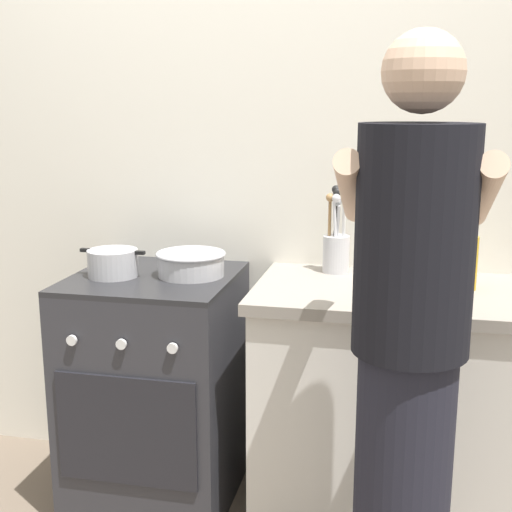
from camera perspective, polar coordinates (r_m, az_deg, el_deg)
back_wall at (r=2.71m, az=4.86°, el=6.75°), size 3.20×0.10×2.50m
countertop at (r=2.55m, az=11.45°, el=-12.47°), size 1.00×0.60×0.90m
stove_range at (r=2.71m, az=-8.33°, el=-10.91°), size 0.60×0.62×0.90m
pot at (r=2.57m, az=-11.91°, el=-0.57°), size 0.25×0.19×0.10m
mixing_bowl at (r=2.53m, az=-5.47°, el=-0.56°), size 0.26×0.26×0.09m
utensil_crock at (r=2.58m, az=6.73°, el=0.90°), size 0.10×0.10×0.33m
spice_bottle at (r=2.37m, az=13.85°, el=-1.87°), size 0.04×0.04×0.10m
oil_bottle at (r=2.44m, az=17.32°, el=-0.41°), size 0.07×0.07×0.24m
person at (r=1.84m, az=12.64°, el=-8.87°), size 0.41×0.50×1.70m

